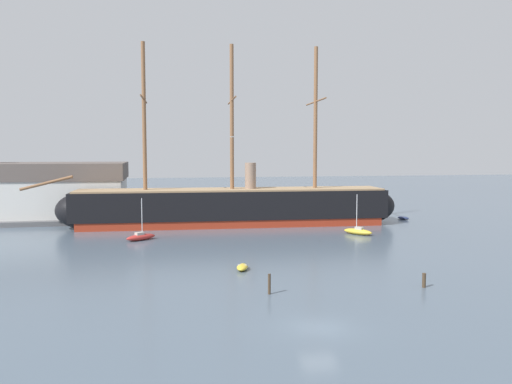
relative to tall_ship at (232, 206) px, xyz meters
The scene contains 12 objects.
ground_plane 48.84m from the tall_ship, 91.17° to the right, with size 400.00×400.00×0.00m, color #4C5B6B.
tall_ship is the anchor object (origin of this frame).
dinghy_near_centre 31.33m from the tall_ship, 96.26° to the right, with size 1.73×2.67×0.58m.
sailboat_alongside_bow 18.33m from the tall_ship, 141.28° to the right, with size 4.36×3.55×5.70m.
sailboat_alongside_stern 20.92m from the tall_ship, 36.78° to the right, with size 3.83×4.38×5.85m.
dinghy_far_left 30.11m from the tall_ship, 169.24° to the left, with size 1.32×2.56×0.58m.
dinghy_far_right 30.94m from the tall_ship, ahead, with size 1.90×2.46×0.53m.
sailboat_distant_centre 13.23m from the tall_ship, 85.33° to the left, with size 3.35×3.71×5.03m.
mooring_piling_nearest 40.23m from the tall_ship, 93.67° to the right, with size 0.24×0.24×1.75m, color #423323.
mooring_piling_left_pair 42.21m from the tall_ship, 74.35° to the right, with size 0.33×0.33×1.28m, color #423323.
dockside_warehouse_left 38.75m from the tall_ship, 159.31° to the left, with size 40.26×19.11×14.51m.
seagull_in_flight 25.72m from the tall_ship, 98.04° to the right, with size 0.43×1.04×0.13m.
Camera 1 is at (-10.59, -32.50, 12.08)m, focal length 35.67 mm.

